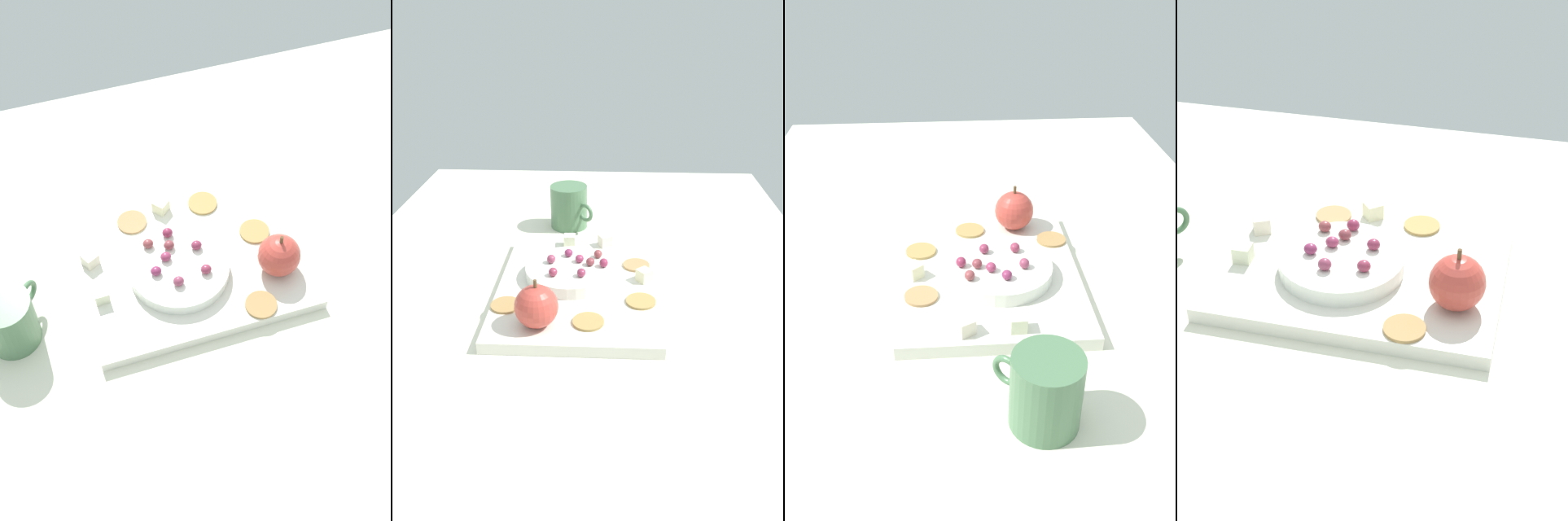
% 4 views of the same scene
% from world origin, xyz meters
% --- Properties ---
extents(table, '(1.41, 0.91, 0.04)m').
position_xyz_m(table, '(0.00, 0.00, 0.02)').
color(table, silver).
rests_on(table, ground).
extents(platter, '(0.35, 0.27, 0.02)m').
position_xyz_m(platter, '(0.04, 0.00, 0.05)').
color(platter, silver).
rests_on(platter, table).
extents(serving_dish, '(0.15, 0.15, 0.02)m').
position_xyz_m(serving_dish, '(0.06, 0.02, 0.07)').
color(serving_dish, white).
rests_on(serving_dish, platter).
extents(apple_whole, '(0.07, 0.07, 0.07)m').
position_xyz_m(apple_whole, '(-0.09, 0.05, 0.09)').
color(apple_whole, '#BF4138').
rests_on(apple_whole, platter).
extents(apple_stem, '(0.01, 0.01, 0.01)m').
position_xyz_m(apple_stem, '(-0.09, 0.05, 0.13)').
color(apple_stem, brown).
rests_on(apple_stem, apple_whole).
extents(cheese_cube_0, '(0.03, 0.03, 0.02)m').
position_xyz_m(cheese_cube_0, '(0.05, -0.11, 0.07)').
color(cheese_cube_0, '#F1EDBF').
rests_on(cheese_cube_0, platter).
extents(cheese_cube_1, '(0.02, 0.02, 0.02)m').
position_xyz_m(cheese_cube_1, '(0.18, 0.03, 0.07)').
color(cheese_cube_1, '#F1F2CB').
rests_on(cheese_cube_1, platter).
extents(cheese_cube_2, '(0.03, 0.03, 0.02)m').
position_xyz_m(cheese_cube_2, '(0.18, -0.04, 0.07)').
color(cheese_cube_2, '#F3E3CD').
rests_on(cheese_cube_2, platter).
extents(cracker_0, '(0.05, 0.05, 0.00)m').
position_xyz_m(cracker_0, '(0.10, -0.10, 0.06)').
color(cracker_0, tan).
rests_on(cracker_0, platter).
extents(cracker_1, '(0.05, 0.05, 0.00)m').
position_xyz_m(cracker_1, '(-0.08, -0.02, 0.06)').
color(cracker_1, tan).
rests_on(cracker_1, platter).
extents(cracker_2, '(0.05, 0.05, 0.00)m').
position_xyz_m(cracker_2, '(-0.04, 0.11, 0.06)').
color(cracker_2, '#AA834D').
rests_on(cracker_2, platter).
extents(cracker_3, '(0.05, 0.05, 0.00)m').
position_xyz_m(cracker_3, '(-0.02, -0.10, 0.06)').
color(cracker_3, tan).
rests_on(cracker_3, platter).
extents(grape_0, '(0.02, 0.01, 0.01)m').
position_xyz_m(grape_0, '(0.09, -0.03, 0.09)').
color(grape_0, '#8F3E43').
rests_on(grape_0, serving_dish).
extents(grape_1, '(0.02, 0.01, 0.01)m').
position_xyz_m(grape_1, '(0.02, 0.04, 0.09)').
color(grape_1, '#90324C').
rests_on(grape_1, serving_dish).
extents(grape_2, '(0.02, 0.01, 0.01)m').
position_xyz_m(grape_2, '(0.10, 0.02, 0.09)').
color(grape_2, '#892D57').
rests_on(grape_2, serving_dish).
extents(grape_3, '(0.02, 0.01, 0.02)m').
position_xyz_m(grape_3, '(0.07, 0.05, 0.09)').
color(grape_3, '#933C58').
rests_on(grape_3, serving_dish).
extents(grape_4, '(0.02, 0.01, 0.02)m').
position_xyz_m(grape_4, '(0.06, -0.04, 0.09)').
color(grape_4, '#902C4C').
rests_on(grape_4, serving_dish).
extents(grape_5, '(0.02, 0.01, 0.01)m').
position_xyz_m(grape_5, '(0.07, 0.00, 0.09)').
color(grape_5, '#9A3459').
rests_on(grape_5, serving_dish).
extents(grape_6, '(0.02, 0.01, 0.01)m').
position_xyz_m(grape_6, '(0.02, -0.01, 0.09)').
color(grape_6, '#8B2F4D').
rests_on(grape_6, serving_dish).
extents(grape_7, '(0.02, 0.01, 0.01)m').
position_xyz_m(grape_7, '(0.06, -0.02, 0.09)').
color(grape_7, brown).
rests_on(grape_7, serving_dish).
extents(cup, '(0.09, 0.10, 0.09)m').
position_xyz_m(cup, '(0.32, 0.04, 0.08)').
color(cup, '#4E7751').
rests_on(cup, table).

